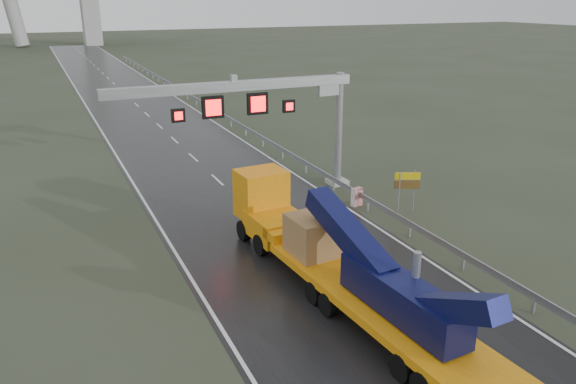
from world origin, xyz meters
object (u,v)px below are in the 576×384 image
sign_gantry (268,104)px  striped_barrier (357,197)px  heavy_haul_truck (329,253)px  exit_sign_pair (407,184)px

sign_gantry → striped_barrier: 7.52m
heavy_haul_truck → striped_barrier: bearing=48.0°
heavy_haul_truck → striped_barrier: 10.13m
exit_sign_pair → striped_barrier: (-1.88, 2.17, -1.17)m
sign_gantry → striped_barrier: size_ratio=13.88×
exit_sign_pair → heavy_haul_truck: bearing=-120.4°
sign_gantry → striped_barrier: (3.90, -3.96, -5.08)m
sign_gantry → heavy_haul_truck: bearing=-100.8°
sign_gantry → exit_sign_pair: size_ratio=6.09×
sign_gantry → exit_sign_pair: 9.28m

